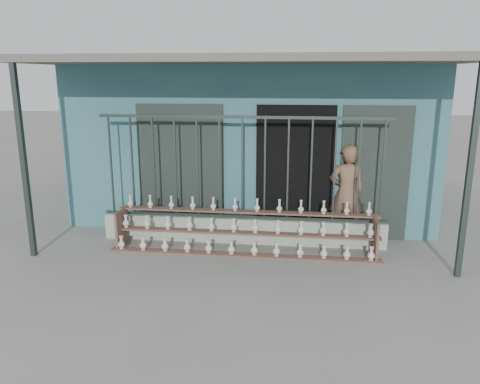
# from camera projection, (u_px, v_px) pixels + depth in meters

# --- Properties ---
(ground) EXTENTS (60.00, 60.00, 0.00)m
(ground) POSITION_uv_depth(u_px,v_px,m) (232.00, 272.00, 7.11)
(ground) COLOR slate
(workshop_building) EXTENTS (7.40, 6.60, 3.21)m
(workshop_building) POSITION_uv_depth(u_px,v_px,m) (257.00, 132.00, 10.79)
(workshop_building) COLOR #33656C
(workshop_building) RESTS_ON ground
(parapet_wall) EXTENTS (5.00, 0.20, 0.45)m
(parapet_wall) POSITION_uv_depth(u_px,v_px,m) (242.00, 230.00, 8.31)
(parapet_wall) COLOR #9BAD94
(parapet_wall) RESTS_ON ground
(security_fence) EXTENTS (5.00, 0.04, 1.80)m
(security_fence) POSITION_uv_depth(u_px,v_px,m) (242.00, 168.00, 8.03)
(security_fence) COLOR #283330
(security_fence) RESTS_ON parapet_wall
(shelf_rack) EXTENTS (4.50, 0.68, 0.85)m
(shelf_rack) POSITION_uv_depth(u_px,v_px,m) (244.00, 231.00, 7.87)
(shelf_rack) COLOR brown
(shelf_rack) RESTS_ON ground
(elderly_woman) EXTENTS (0.67, 0.48, 1.73)m
(elderly_woman) POSITION_uv_depth(u_px,v_px,m) (347.00, 193.00, 8.32)
(elderly_woman) COLOR brown
(elderly_woman) RESTS_ON ground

